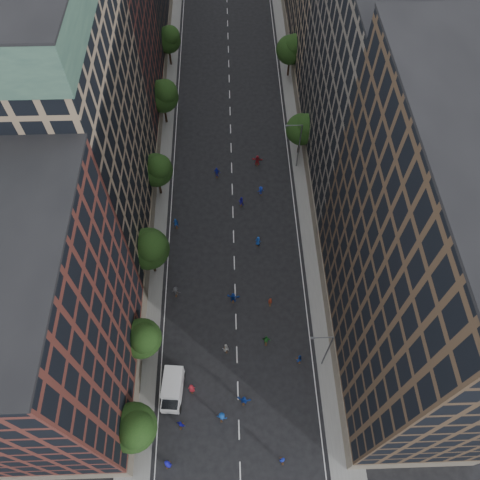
{
  "coord_description": "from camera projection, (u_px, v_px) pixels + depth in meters",
  "views": [
    {
      "loc": [
        -0.23,
        -6.6,
        57.66
      ],
      "look_at": [
        0.89,
        29.56,
        2.0
      ],
      "focal_mm": 35.0,
      "sensor_mm": 36.0,
      "label": 1
    }
  ],
  "objects": [
    {
      "name": "bldg_right_a",
      "position": [
        431.0,
        271.0,
        45.35
      ],
      "size": [
        14.0,
        30.0,
        36.0
      ],
      "primitive_type": "cube",
      "color": "#493627",
      "rests_on": "ground"
    },
    {
      "name": "skater_9",
      "position": [
        176.0,
        291.0,
        63.18
      ],
      "size": [
        1.26,
        0.87,
        1.79
      ],
      "primitive_type": "imported",
      "rotation": [
        0.0,
        0.0,
        2.95
      ],
      "color": "#3A3B3F",
      "rests_on": "ground"
    },
    {
      "name": "ground",
      "position": [
        232.0,
        192.0,
        73.74
      ],
      "size": [
        240.0,
        240.0,
        0.0
      ],
      "primitive_type": "plane",
      "color": "black",
      "rests_on": "ground"
    },
    {
      "name": "bldg_left_b",
      "position": [
        74.0,
        139.0,
        56.44
      ],
      "size": [
        14.0,
        26.0,
        34.0
      ],
      "primitive_type": "cube",
      "color": "#8E775D",
      "rests_on": "ground"
    },
    {
      "name": "skater_14",
      "position": [
        241.0,
        201.0,
        71.64
      ],
      "size": [
        0.92,
        0.78,
        1.66
      ],
      "primitive_type": "imported",
      "rotation": [
        0.0,
        0.0,
        2.95
      ],
      "color": "#1B15AF",
      "rests_on": "ground"
    },
    {
      "name": "skater_2",
      "position": [
        299.0,
        359.0,
        58.19
      ],
      "size": [
        0.94,
        0.84,
        1.61
      ],
      "primitive_type": "imported",
      "rotation": [
        0.0,
        0.0,
        3.49
      ],
      "color": "navy",
      "rests_on": "ground"
    },
    {
      "name": "skater_4",
      "position": [
        181.0,
        425.0,
        53.86
      ],
      "size": [
        1.14,
        0.82,
        1.8
      ],
      "primitive_type": "imported",
      "rotation": [
        0.0,
        0.0,
        2.73
      ],
      "color": "#1513A0",
      "rests_on": "ground"
    },
    {
      "name": "skater_13",
      "position": [
        176.0,
        223.0,
        69.25
      ],
      "size": [
        0.79,
        0.61,
        1.93
      ],
      "primitive_type": "imported",
      "rotation": [
        0.0,
        0.0,
        3.38
      ],
      "color": "navy",
      "rests_on": "ground"
    },
    {
      "name": "skater_10",
      "position": [
        266.0,
        340.0,
        59.34
      ],
      "size": [
        1.19,
        0.62,
        1.94
      ],
      "primitive_type": "imported",
      "rotation": [
        0.0,
        0.0,
        3.01
      ],
      "color": "#206C25",
      "rests_on": "ground"
    },
    {
      "name": "bldg_left_a",
      "position": [
        40.0,
        333.0,
        45.04
      ],
      "size": [
        14.0,
        22.0,
        30.0
      ],
      "primitive_type": "cube",
      "color": "#562721",
      "rests_on": "ground"
    },
    {
      "name": "tree_left_1",
      "position": [
        142.0,
        338.0,
        54.66
      ],
      "size": [
        4.8,
        4.8,
        8.21
      ],
      "color": "black",
      "rests_on": "ground"
    },
    {
      "name": "tree_left_5",
      "position": [
        168.0,
        39.0,
        86.14
      ],
      "size": [
        4.8,
        4.8,
        8.33
      ],
      "color": "black",
      "rests_on": "ground"
    },
    {
      "name": "streetlamp_near",
      "position": [
        326.0,
        349.0,
        54.33
      ],
      "size": [
        2.64,
        0.22,
        9.06
      ],
      "color": "#595B60",
      "rests_on": "ground"
    },
    {
      "name": "skater_3",
      "position": [
        222.0,
        417.0,
        54.25
      ],
      "size": [
        1.38,
        0.99,
        1.93
      ],
      "primitive_type": "imported",
      "rotation": [
        0.0,
        0.0,
        2.91
      ],
      "color": "#13429C",
      "rests_on": "ground"
    },
    {
      "name": "sidewalk_left",
      "position": [
        159.0,
        158.0,
        77.56
      ],
      "size": [
        4.0,
        105.0,
        0.15
      ],
      "primitive_type": "cube",
      "color": "slate",
      "rests_on": "ground"
    },
    {
      "name": "skater_5",
      "position": [
        244.0,
        400.0,
        55.34
      ],
      "size": [
        1.77,
        0.9,
        1.83
      ],
      "primitive_type": "imported",
      "rotation": [
        0.0,
        0.0,
        2.92
      ],
      "color": "navy",
      "rests_on": "ground"
    },
    {
      "name": "tree_left_4",
      "position": [
        163.0,
        95.0,
        77.07
      ],
      "size": [
        5.4,
        5.4,
        9.08
      ],
      "color": "black",
      "rests_on": "ground"
    },
    {
      "name": "skater_0",
      "position": [
        168.0,
        464.0,
        51.57
      ],
      "size": [
        1.08,
        0.93,
        1.88
      ],
      "primitive_type": "imported",
      "rotation": [
        0.0,
        0.0,
        2.71
      ],
      "color": "#1615AB",
      "rests_on": "ground"
    },
    {
      "name": "skater_12",
      "position": [
        258.0,
        241.0,
        67.62
      ],
      "size": [
        0.99,
        0.8,
        1.75
      ],
      "primitive_type": "imported",
      "rotation": [
        0.0,
        0.0,
        2.82
      ],
      "color": "#133E9D",
      "rests_on": "ground"
    },
    {
      "name": "skater_15",
      "position": [
        261.0,
        191.0,
        72.84
      ],
      "size": [
        1.15,
        0.88,
        1.58
      ],
      "primitive_type": "imported",
      "rotation": [
        0.0,
        0.0,
        3.46
      ],
      "color": "#1632B9",
      "rests_on": "ground"
    },
    {
      "name": "skater_7",
      "position": [
        270.0,
        301.0,
        62.53
      ],
      "size": [
        0.56,
        0.37,
        1.52
      ],
      "primitive_type": "imported",
      "rotation": [
        0.0,
        0.0,
        3.13
      ],
      "color": "maroon",
      "rests_on": "ground"
    },
    {
      "name": "tree_left_3",
      "position": [
        157.0,
        169.0,
        68.59
      ],
      "size": [
        5.0,
        5.0,
        8.58
      ],
      "color": "black",
      "rests_on": "ground"
    },
    {
      "name": "skater_1",
      "position": [
        282.0,
        460.0,
        51.83
      ],
      "size": [
        0.73,
        0.58,
        1.77
      ],
      "primitive_type": "imported",
      "rotation": [
        0.0,
        0.0,
        3.4
      ],
      "color": "#1426A8",
      "rests_on": "ground"
    },
    {
      "name": "tree_right_a",
      "position": [
        303.0,
        128.0,
        73.48
      ],
      "size": [
        5.0,
        5.0,
        8.39
      ],
      "color": "black",
      "rests_on": "ground"
    },
    {
      "name": "tree_right_b",
      "position": [
        292.0,
        48.0,
        84.1
      ],
      "size": [
        5.2,
        5.2,
        8.83
      ],
      "color": "black",
      "rests_on": "ground"
    },
    {
      "name": "skater_16",
      "position": [
        217.0,
        172.0,
        74.68
      ],
      "size": [
        1.16,
        0.65,
        1.88
      ],
      "primitive_type": "imported",
      "rotation": [
        0.0,
        0.0,
        2.96
      ],
      "color": "#1720BD",
      "rests_on": "ground"
    },
    {
      "name": "bldg_right_b",
      "position": [
        372.0,
        87.0,
        62.4
      ],
      "size": [
        14.0,
        28.0,
        33.0
      ],
      "primitive_type": "cube",
      "color": "#5D554C",
      "rests_on": "ground"
    },
    {
      "name": "skater_8",
      "position": [
        226.0,
        348.0,
        58.88
      ],
      "size": [
        1.03,
        0.92,
        1.75
      ],
      "primitive_type": "imported",
      "rotation": [
        0.0,
        0.0,
        3.5
      ],
      "color": "silver",
      "rests_on": "ground"
    },
    {
      "name": "skater_11",
      "position": [
        233.0,
        298.0,
        62.63
      ],
      "size": [
        1.82,
        0.83,
        1.89
      ],
      "primitive_type": "imported",
      "rotation": [
        0.0,
        0.0,
        2.98
      ],
      "color": "navy",
      "rests_on": "ground"
    },
    {
      "name": "cargo_van",
      "position": [
        172.0,
        389.0,
        55.57
      ],
      "size": [
        2.81,
        5.25,
        2.69
      ],
      "rotation": [
        0.0,
        0.0,
        -0.09
      ],
      "color": "silver",
      "rests_on": "ground"
    },
    {
      "name": "streetlamp_far",
      "position": [
        298.0,
        144.0,
        72.3
      ],
      "size": [
        2.64,
        0.22,
        9.06
      ],
      "color": "#595B60",
      "rests_on": "ground"
    },
    {
      "name": "tree_left_0",
      "position": [
        134.0,
        428.0,
        48.87
      ],
      "size": [
        5.2,
        5.2,
        8.83
      ],
      "color": "black",
      "rests_on": "ground"
    },
    {
      "name": "sidewalk_right",
      "position": [
        303.0,
        155.0,
        77.96
      ],
      "size": [
        4.0,
        105.0,
        0.15
      ],
      "primitive_type": "cube",
      "color": "slate",
      "rests_on": "ground"
    },
    {
      "name": "skater_17",
      "position": [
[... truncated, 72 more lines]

